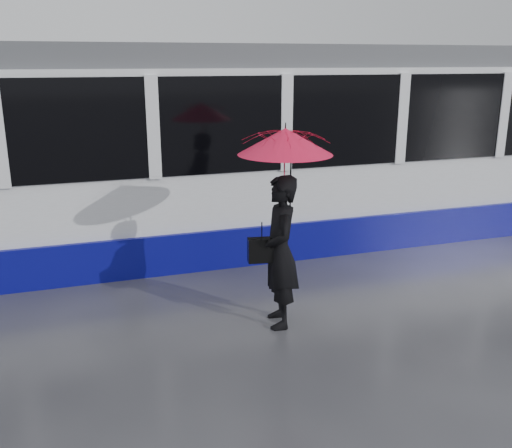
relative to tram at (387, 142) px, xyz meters
name	(u,v)px	position (x,y,z in m)	size (l,w,h in m)	color
ground	(293,293)	(-2.87, -2.50, -1.64)	(90.00, 90.00, 0.00)	#2E2D33
rails	(240,241)	(-2.87, 0.00, -1.63)	(34.00, 1.51, 0.02)	#3F3D38
tram	(387,142)	(0.00, 0.00, 0.00)	(26.00, 2.56, 3.35)	white
woman	(280,252)	(-3.38, -3.31, -0.71)	(0.67, 0.44, 1.85)	black
umbrella	(285,160)	(-3.33, -3.31, 0.39)	(1.25, 1.25, 1.25)	#F71452
handbag	(262,250)	(-3.60, -3.29, -0.67)	(0.35, 0.20, 0.47)	black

